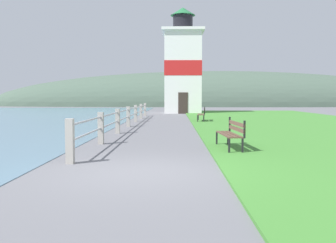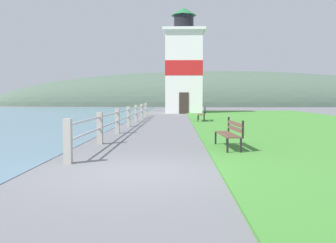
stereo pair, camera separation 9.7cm
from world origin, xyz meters
TOP-DOWN VIEW (x-y plane):
  - ground_plane at (0.00, 0.00)m, footprint 160.00×160.00m
  - grass_verge at (7.79, 13.58)m, footprint 12.00×40.75m
  - seawall_railing at (-1.69, 12.05)m, footprint 0.18×22.27m
  - park_bench_near at (2.49, 3.38)m, footprint 0.61×1.93m
  - park_bench_midway at (2.54, 16.06)m, footprint 0.63×1.86m
  - lighthouse at (1.54, 29.03)m, footprint 4.02×4.02m
  - distant_hillside at (8.00, 57.17)m, footprint 80.00×16.00m

SIDE VIEW (x-z plane):
  - ground_plane at x=0.00m, z-range 0.00..0.00m
  - distant_hillside at x=8.00m, z-range -6.00..6.00m
  - grass_verge at x=7.79m, z-range 0.00..0.06m
  - park_bench_midway at x=2.54m, z-range 0.07..1.01m
  - park_bench_near at x=2.49m, z-range 0.07..1.01m
  - seawall_railing at x=-1.69m, z-range 0.07..1.15m
  - lighthouse at x=1.54m, z-range -0.62..9.59m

